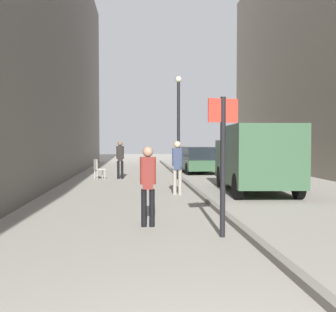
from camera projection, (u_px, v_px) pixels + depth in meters
ground_plane at (150, 191)px, 14.07m from camera, size 80.00×80.00×0.00m
building_facade_left at (3, 11)px, 13.44m from camera, size 2.74×40.00×12.35m
kerb_strip at (194, 189)px, 14.19m from camera, size 0.16×40.00×0.12m
pedestrian_main_foreground at (177, 164)px, 13.15m from camera, size 0.35×0.23×1.78m
pedestrian_mid_block at (148, 181)px, 8.24m from camera, size 0.33×0.22×1.67m
pedestrian_far_crossing at (120, 157)px, 18.64m from camera, size 0.35×0.23×1.78m
delivery_van at (256, 157)px, 13.73m from camera, size 2.38×4.99×2.31m
parked_car at (197, 160)px, 22.39m from camera, size 2.04×4.30×1.45m
street_sign_post at (223, 154)px, 7.34m from camera, size 0.59×0.18×2.60m
lamp_post at (178, 121)px, 18.34m from camera, size 0.28×0.28×4.76m
cafe_chair_near_window at (98, 168)px, 18.43m from camera, size 0.58×0.58×0.94m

